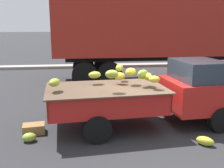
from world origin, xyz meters
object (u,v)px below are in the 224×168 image
Objects in this scene: fallen_banana_bunch_near_tailgate at (29,137)px; produce_crate at (34,129)px; pickup_truck at (183,91)px; semi_trailer at (181,27)px; fallen_banana_bunch_by_wheel at (205,141)px.

produce_crate reaches higher than fallen_banana_bunch_near_tailgate.
pickup_truck is 0.44× the size of semi_trailer.
produce_crate is (-3.87, -0.25, -0.77)m from pickup_truck.
semi_trailer is (2.08, 5.65, 1.66)m from pickup_truck.
fallen_banana_bunch_by_wheel is at bearing -16.50° from produce_crate.
fallen_banana_bunch_by_wheel is (-2.08, -7.05, -2.44)m from semi_trailer.
fallen_banana_bunch_near_tailgate is at bearing -93.19° from produce_crate.
pickup_truck is 13.62× the size of fallen_banana_bunch_by_wheel.
semi_trailer is 7.74m from fallen_banana_bunch_by_wheel.
semi_trailer is at bearing 73.52° from fallen_banana_bunch_by_wheel.
semi_trailer is 9.07m from fallen_banana_bunch_near_tailgate.
pickup_truck is at bearing -110.49° from semi_trailer.
pickup_truck is 4.04m from fallen_banana_bunch_near_tailgate.
semi_trailer reaches higher than fallen_banana_bunch_near_tailgate.
semi_trailer reaches higher than pickup_truck.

